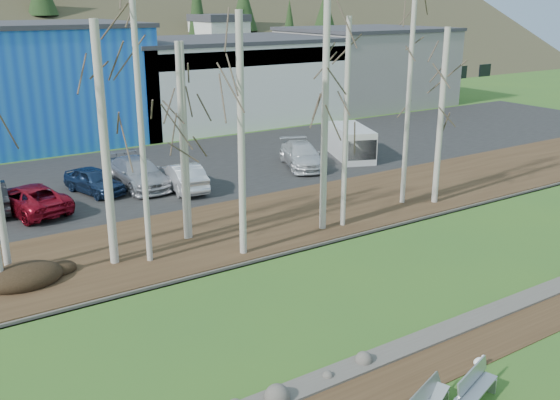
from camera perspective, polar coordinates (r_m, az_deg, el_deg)
ground at (r=18.29m, az=21.13°, el=-15.73°), size 200.00×200.00×0.00m
dirt_strip at (r=19.33m, az=16.02°, el=-13.18°), size 80.00×1.80×0.03m
near_bank_rocks at (r=19.90m, az=13.82°, el=-12.09°), size 80.00×0.80×0.50m
river at (r=22.50m, az=6.17°, el=-7.98°), size 80.00×8.00×0.90m
far_bank_rocks at (r=25.51m, az=0.33°, el=-4.68°), size 80.00×0.80×0.46m
far_bank at (r=28.02m, az=-3.29°, el=-2.44°), size 80.00×7.00×0.15m
parking_lot at (r=37.08m, az=-11.47°, el=2.29°), size 80.00×14.00×0.14m
building_white at (r=53.91m, az=-5.43°, el=10.94°), size 18.36×12.24×6.80m
building_grey at (r=62.95m, az=7.80°, el=12.05°), size 14.28×12.24×7.30m
bench_intact at (r=17.15m, az=17.37°, el=-16.02°), size 1.78×1.00×0.85m
seagull at (r=18.73m, az=17.76°, el=-13.84°), size 0.46×0.21×0.33m
dirt_mound at (r=24.06m, az=-22.37°, el=-6.45°), size 2.69×1.90×0.53m
birch_2 at (r=23.53m, az=-15.72°, el=4.63°), size 0.32×0.32×9.01m
birch_3 at (r=23.25m, az=-12.62°, el=6.80°), size 0.22×0.22×10.67m
birch_4 at (r=23.62m, az=-3.57°, el=5.66°), size 0.28×0.28×9.29m
birch_5 at (r=25.63m, az=-8.65°, el=5.10°), size 0.23×0.23×8.11m
birch_6 at (r=26.92m, az=6.03°, el=6.78°), size 0.23×0.23×9.00m
birch_7 at (r=26.35m, az=4.13°, el=7.73°), size 0.29×0.29×10.03m
birch_8 at (r=31.11m, az=14.49°, el=7.28°), size 0.29×0.29×8.45m
birch_9 at (r=30.53m, az=11.68°, el=9.10°), size 0.23×0.23×10.35m
birch_10 at (r=25.58m, az=-8.92°, el=5.06°), size 0.23×0.23×8.11m
car_2 at (r=31.75m, az=-21.97°, el=0.13°), size 3.43×5.34×1.37m
car_3 at (r=34.39m, az=-12.89°, el=2.43°), size 2.25×5.34×1.54m
car_4 at (r=33.85m, az=-16.63°, el=1.71°), size 2.60×4.22×1.34m
car_5 at (r=33.43m, az=-8.79°, el=2.15°), size 2.13×4.53×1.44m
car_6 at (r=37.66m, az=2.01°, el=4.12°), size 3.66×5.36×1.44m
van_white at (r=39.91m, az=6.58°, el=5.20°), size 3.46×4.94×1.99m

